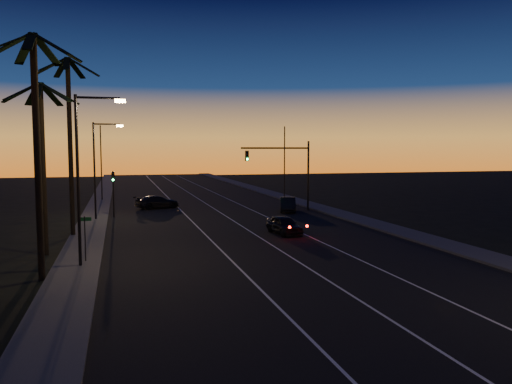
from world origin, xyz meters
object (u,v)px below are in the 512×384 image
object	(u,v)px
signal_mast	(286,163)
cross_car	(157,202)
right_car	(288,204)
lead_car	(284,225)

from	to	relation	value
signal_mast	cross_car	xyz separation A→B (m)	(-12.31, 5.53, -4.10)
signal_mast	cross_car	bearing A→B (deg)	155.81
signal_mast	right_car	size ratio (longest dim) A/B	1.57
signal_mast	cross_car	distance (m)	14.10
lead_car	cross_car	bearing A→B (deg)	113.04
signal_mast	lead_car	bearing A→B (deg)	-109.30
signal_mast	lead_car	xyz separation A→B (m)	(-4.49, -12.84, -4.10)
cross_car	right_car	bearing A→B (deg)	-26.27
signal_mast	lead_car	size ratio (longest dim) A/B	1.58
signal_mast	right_car	bearing A→B (deg)	-88.90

